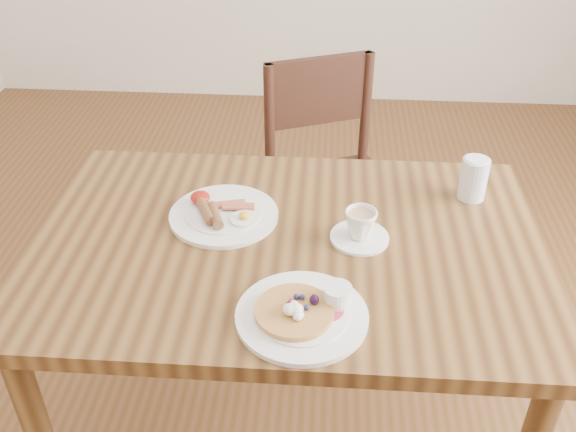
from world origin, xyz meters
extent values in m
cube|color=brown|center=(0.00, 0.00, 0.73)|extent=(1.20, 0.80, 0.04)
cylinder|color=brown|center=(0.54, 0.34, 0.35)|extent=(0.06, 0.06, 0.71)
cylinder|color=brown|center=(-0.54, 0.34, 0.35)|extent=(0.06, 0.06, 0.71)
cube|color=black|center=(0.12, 0.67, 0.45)|extent=(0.55, 0.55, 0.04)
cylinder|color=black|center=(0.02, 0.44, 0.21)|extent=(0.04, 0.04, 0.43)
cylinder|color=black|center=(0.35, 0.57, 0.21)|extent=(0.04, 0.04, 0.43)
cylinder|color=black|center=(-0.12, 0.77, 0.21)|extent=(0.04, 0.04, 0.43)
cylinder|color=black|center=(0.21, 0.91, 0.21)|extent=(0.04, 0.04, 0.43)
cylinder|color=black|center=(0.21, 0.91, 0.67)|extent=(0.04, 0.04, 0.43)
cylinder|color=black|center=(-0.12, 0.77, 0.67)|extent=(0.04, 0.04, 0.43)
cube|color=black|center=(0.04, 0.85, 0.76)|extent=(0.36, 0.17, 0.24)
cylinder|color=white|center=(0.05, -0.26, 0.76)|extent=(0.27, 0.27, 0.01)
cylinder|color=white|center=(0.05, -0.26, 0.76)|extent=(0.19, 0.19, 0.01)
cylinder|color=#B22D59|center=(0.10, -0.25, 0.77)|extent=(0.07, 0.07, 0.00)
cylinder|color=#C68C47|center=(0.03, -0.27, 0.77)|extent=(0.16, 0.16, 0.01)
ellipsoid|color=white|center=(0.03, -0.27, 0.79)|extent=(0.03, 0.03, 0.02)
ellipsoid|color=white|center=(0.04, -0.30, 0.79)|extent=(0.02, 0.02, 0.01)
cylinder|color=white|center=(0.12, -0.23, 0.79)|extent=(0.06, 0.06, 0.04)
cylinder|color=#591E07|center=(0.12, -0.23, 0.80)|extent=(0.05, 0.05, 0.00)
sphere|color=black|center=(0.06, -0.25, 0.79)|extent=(0.02, 0.02, 0.02)
sphere|color=#1E234C|center=(0.06, -0.23, 0.78)|extent=(0.01, 0.01, 0.01)
sphere|color=#1E234C|center=(0.02, -0.22, 0.78)|extent=(0.01, 0.01, 0.01)
sphere|color=#B21938|center=(0.02, -0.25, 0.79)|extent=(0.02, 0.02, 0.02)
sphere|color=black|center=(0.03, -0.27, 0.79)|extent=(0.02, 0.02, 0.02)
sphere|color=#1E234C|center=(0.06, -0.28, 0.78)|extent=(0.01, 0.01, 0.01)
sphere|color=#1E234C|center=(0.11, -0.31, 0.77)|extent=(0.01, 0.01, 0.01)
sphere|color=#B21938|center=(0.13, -0.27, 0.77)|extent=(0.01, 0.01, 0.01)
sphere|color=black|center=(0.12, -0.23, 0.78)|extent=(0.02, 0.02, 0.02)
sphere|color=#1E234C|center=(0.10, -0.20, 0.77)|extent=(0.01, 0.01, 0.01)
cylinder|color=white|center=(-0.17, 0.09, 0.76)|extent=(0.27, 0.27, 0.01)
cylinder|color=white|center=(-0.17, 0.09, 0.76)|extent=(0.19, 0.19, 0.01)
cylinder|color=brown|center=(-0.21, 0.07, 0.78)|extent=(0.06, 0.10, 0.03)
cylinder|color=brown|center=(-0.18, 0.05, 0.78)|extent=(0.06, 0.10, 0.03)
cube|color=maroon|center=(-0.16, 0.12, 0.77)|extent=(0.08, 0.04, 0.01)
cube|color=maroon|center=(-0.13, 0.10, 0.77)|extent=(0.08, 0.03, 0.01)
cylinder|color=white|center=(-0.11, 0.06, 0.77)|extent=(0.07, 0.07, 0.00)
ellipsoid|color=yellow|center=(-0.11, 0.06, 0.78)|extent=(0.03, 0.03, 0.01)
ellipsoid|color=#A5190F|center=(-0.23, 0.13, 0.78)|extent=(0.05, 0.05, 0.03)
cylinder|color=white|center=(0.17, 0.02, 0.75)|extent=(0.14, 0.14, 0.01)
imported|color=white|center=(0.17, 0.02, 0.79)|extent=(0.11, 0.11, 0.07)
cylinder|color=tan|center=(0.17, 0.02, 0.82)|extent=(0.07, 0.07, 0.00)
cylinder|color=silver|center=(0.46, 0.22, 0.81)|extent=(0.07, 0.07, 0.11)
camera|label=1|loc=(0.09, -1.21, 1.66)|focal=40.00mm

